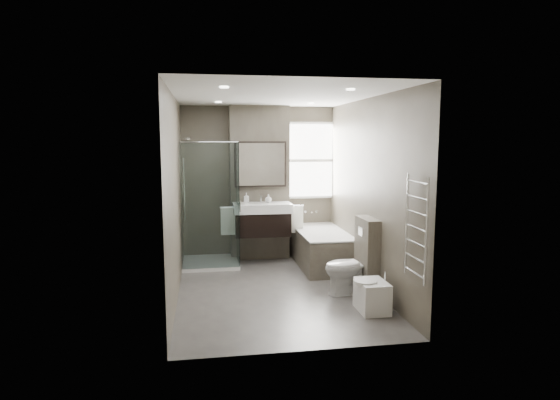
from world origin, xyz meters
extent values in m
cube|color=#4C4846|center=(0.00, 0.00, -0.03)|extent=(2.65, 3.85, 0.05)
cube|color=silver|center=(0.00, 0.00, 2.62)|extent=(2.65, 3.85, 0.05)
cube|color=#554E41|center=(0.00, 1.92, 1.30)|extent=(2.65, 0.05, 2.60)
cube|color=#554E41|center=(0.00, -1.92, 1.30)|extent=(2.65, 0.05, 2.60)
cube|color=#554E41|center=(-1.32, 0.00, 1.30)|extent=(0.05, 3.85, 2.60)
cube|color=#554E41|center=(1.32, 0.00, 1.30)|extent=(0.05, 3.85, 2.60)
cube|color=#504A3F|center=(0.00, 1.77, 1.30)|extent=(1.00, 0.25, 2.60)
cube|color=black|center=(0.00, 1.42, 0.66)|extent=(0.90, 0.45, 0.38)
cube|color=white|center=(0.00, 1.42, 0.92)|extent=(0.95, 0.47, 0.15)
cylinder|color=silver|center=(0.00, 1.59, 1.06)|extent=(0.03, 0.03, 0.12)
cylinder|color=silver|center=(0.00, 1.53, 1.11)|extent=(0.02, 0.12, 0.02)
cube|color=black|center=(0.00, 1.62, 1.63)|extent=(0.86, 0.06, 0.76)
cube|color=white|center=(0.00, 1.58, 1.63)|extent=(0.80, 0.02, 0.70)
cube|color=white|center=(-0.56, 1.40, 0.72)|extent=(0.24, 0.06, 0.44)
cube|color=white|center=(0.56, 1.40, 0.72)|extent=(0.24, 0.06, 0.44)
cube|color=white|center=(-0.85, 1.45, 0.03)|extent=(0.90, 0.90, 0.06)
cube|color=white|center=(-0.85, 1.01, 1.03)|extent=(0.88, 0.01, 1.94)
cube|color=white|center=(-0.41, 1.45, 1.03)|extent=(0.01, 0.88, 1.94)
cylinder|color=silver|center=(-1.25, 1.45, 1.25)|extent=(0.02, 0.02, 1.00)
cube|color=#504A3F|center=(0.93, 1.10, 0.28)|extent=(0.75, 1.60, 0.55)
cube|color=white|center=(0.93, 1.10, 0.56)|extent=(0.75, 1.60, 0.03)
cube|color=white|center=(0.93, 1.10, 0.49)|extent=(0.61, 1.42, 0.12)
cube|color=white|center=(0.90, 1.88, 1.67)|extent=(0.98, 0.04, 1.33)
cube|color=white|center=(0.90, 1.85, 1.67)|extent=(0.90, 0.01, 1.25)
cube|color=white|center=(0.90, 1.85, 1.68)|extent=(0.90, 0.01, 0.05)
imported|color=white|center=(0.97, -0.31, 0.36)|extent=(0.75, 0.48, 0.72)
cube|color=#504A3F|center=(1.21, -0.25, 0.50)|extent=(0.18, 0.55, 1.00)
cube|color=silver|center=(1.11, -0.25, 0.82)|extent=(0.01, 0.16, 0.11)
cube|color=white|center=(1.02, -0.98, 0.18)|extent=(0.33, 0.46, 0.36)
cylinder|color=white|center=(0.93, -0.98, 0.36)|extent=(0.27, 0.27, 0.05)
cylinder|color=silver|center=(1.18, -0.98, 0.43)|extent=(0.02, 0.02, 0.10)
cylinder|color=silver|center=(1.25, -1.83, 1.12)|extent=(0.03, 0.03, 1.10)
cylinder|color=silver|center=(1.25, -1.37, 1.12)|extent=(0.03, 0.03, 1.10)
cube|color=silver|center=(1.25, -1.60, 1.12)|extent=(0.02, 0.46, 1.00)
imported|color=white|center=(-0.25, 1.48, 1.09)|extent=(0.08, 0.08, 0.17)
imported|color=white|center=(0.11, 1.49, 1.07)|extent=(0.11, 0.11, 0.14)
camera|label=1|loc=(-0.93, -6.12, 2.04)|focal=30.00mm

